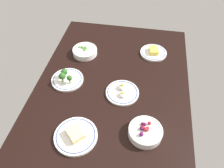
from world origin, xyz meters
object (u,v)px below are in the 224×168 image
plate_eggs (122,92)px  plate_cheese (153,52)px  plate_broccoli (67,79)px  bowl_berries (145,132)px  bowl_peas (85,51)px  plate_sandwich (76,135)px

plate_eggs → plate_cheese: size_ratio=1.06×
plate_eggs → plate_broccoli: size_ratio=0.99×
plate_cheese → bowl_berries: (-65.04, 1.16, 1.31)cm
bowl_peas → plate_sandwich: bearing=-169.3°
bowl_peas → plate_cheese: (8.41, -47.07, -1.04)cm
bowl_peas → plate_eggs: size_ratio=0.87×
bowl_peas → plate_cheese: bowl_peas is taller
plate_eggs → plate_broccoli: (4.22, 35.16, 0.71)cm
plate_eggs → plate_sandwich: bearing=149.9°
plate_eggs → plate_cheese: (40.07, -16.19, 0.08)cm
plate_cheese → plate_sandwich: bearing=154.2°
bowl_peas → bowl_berries: bowl_berries is taller
plate_sandwich → plate_broccoli: size_ratio=1.11×
plate_sandwich → plate_eggs: bearing=-30.1°
bowl_peas → plate_sandwich: bowl_peas is taller
plate_cheese → bowl_berries: bowl_berries is taller
plate_sandwich → bowl_berries: size_ratio=1.27×
plate_sandwich → plate_cheese: 80.45cm
plate_cheese → plate_broccoli: bearing=124.9°
bowl_peas → plate_eggs: 44.24cm
plate_eggs → plate_broccoli: plate_broccoli is taller
plate_broccoli → bowl_berries: bearing=-120.2°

